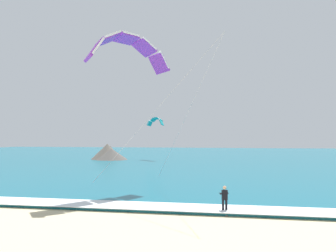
{
  "coord_description": "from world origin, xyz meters",
  "views": [
    {
      "loc": [
        -2.99,
        -7.94,
        4.65
      ],
      "look_at": [
        -7.22,
        15.93,
        5.47
      ],
      "focal_mm": 35.31,
      "sensor_mm": 36.0,
      "label": 1
    }
  ],
  "objects": [
    {
      "name": "kite_distant",
      "position": [
        -16.82,
        56.51,
        7.97
      ],
      "size": [
        4.16,
        3.93,
        1.86
      ],
      "color": "teal"
    },
    {
      "name": "kitesurfer",
      "position": [
        -3.13,
        12.56,
        0.94
      ],
      "size": [
        0.59,
        0.59,
        1.69
      ],
      "color": "black",
      "rests_on": "ground"
    },
    {
      "name": "kite_primary",
      "position": [
        -11.1,
        18.61,
        12.18
      ],
      "size": [
        10.88,
        9.12,
        12.17
      ],
      "color": "purple"
    },
    {
      "name": "sea",
      "position": [
        0.0,
        71.93,
        0.1
      ],
      "size": [
        200.0,
        120.0,
        0.2
      ],
      "primitive_type": "cube",
      "color": "#146075",
      "rests_on": "ground"
    },
    {
      "name": "surf_foam",
      "position": [
        0.0,
        12.93,
        0.22
      ],
      "size": [
        200.0,
        2.45,
        0.04
      ],
      "primitive_type": "cube",
      "color": "white",
      "rests_on": "sea"
    },
    {
      "name": "surfboard",
      "position": [
        -3.12,
        12.54,
        0.03
      ],
      "size": [
        0.72,
        1.46,
        0.09
      ],
      "color": "#E04C38",
      "rests_on": "ground"
    },
    {
      "name": "headland_left",
      "position": [
        -26.32,
        55.65,
        1.46
      ],
      "size": [
        8.21,
        8.03,
        3.33
      ],
      "color": "#665B51",
      "rests_on": "ground"
    }
  ]
}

